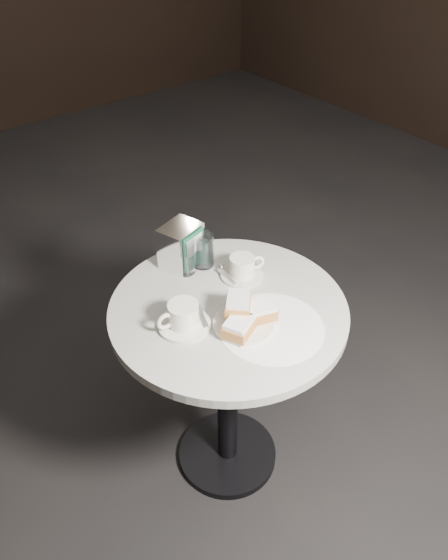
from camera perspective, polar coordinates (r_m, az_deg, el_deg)
ground at (r=2.15m, az=0.35°, el=-17.87°), size 7.00×7.00×0.00m
cafe_table at (r=1.73m, az=0.42°, el=-7.71°), size 0.70×0.70×0.74m
sugar_spill at (r=1.53m, az=4.96°, el=-4.93°), size 0.39×0.39×0.00m
beignet_plate at (r=1.51m, az=2.21°, el=-3.87°), size 0.19×0.19×0.08m
coffee_cup_left at (r=1.51m, az=-4.29°, el=-3.89°), size 0.17×0.17×0.08m
coffee_cup_right at (r=1.69m, az=1.94°, el=1.26°), size 0.17×0.17×0.07m
water_glass_left at (r=1.69m, az=-4.29°, el=2.61°), size 0.08×0.08×0.12m
water_glass_right at (r=1.72m, az=-2.22°, el=3.11°), size 0.08×0.08×0.11m
napkin_dispenser at (r=1.71m, az=-4.49°, el=3.57°), size 0.14×0.13×0.14m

